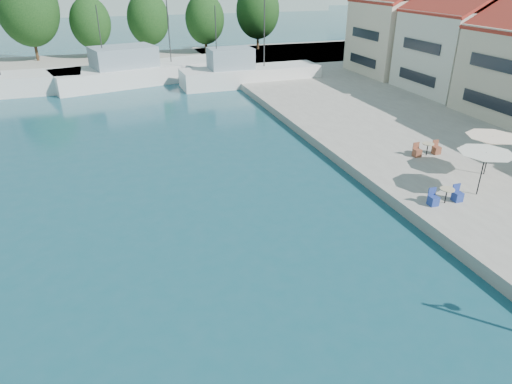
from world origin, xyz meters
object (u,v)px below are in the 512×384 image
object	(u,v)px
trawler_04	(248,74)
umbrella_white	(485,157)
trawler_03	(149,71)
umbrella_cream	(492,141)

from	to	relation	value
trawler_04	umbrella_white	bearing A→B (deg)	-86.03
trawler_03	umbrella_cream	bearing A→B (deg)	-80.32
trawler_03	umbrella_cream	world-z (taller)	trawler_03
umbrella_cream	umbrella_white	bearing A→B (deg)	-138.96
umbrella_cream	trawler_03	bearing A→B (deg)	114.08
umbrella_white	umbrella_cream	distance (m)	2.96
trawler_03	trawler_04	bearing A→B (deg)	-42.24
umbrella_white	umbrella_cream	world-z (taller)	umbrella_white
trawler_03	umbrella_cream	distance (m)	35.82
trawler_04	umbrella_cream	size ratio (longest dim) A/B	5.31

